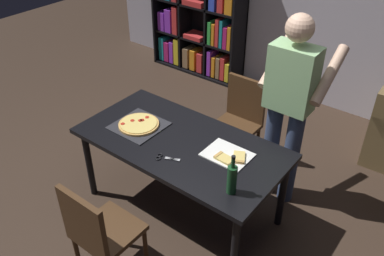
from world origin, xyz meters
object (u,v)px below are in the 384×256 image
(kitchen_scissors, at_px, (164,158))
(chair_near_camera, at_px, (98,230))
(dining_table, at_px, (181,148))
(bookshelf, at_px, (198,11))
(person_serving_pizza, at_px, (289,102))
(pepperoni_pizza_on_tray, at_px, (139,125))
(chair_far_side, at_px, (240,117))
(wine_bottle, at_px, (232,179))

(kitchen_scissors, bearing_deg, chair_near_camera, -93.05)
(dining_table, xyz_separation_m, bookshelf, (-1.61, 2.37, 0.21))
(person_serving_pizza, height_order, pepperoni_pizza_on_tray, person_serving_pizza)
(pepperoni_pizza_on_tray, bearing_deg, chair_far_side, 66.56)
(dining_table, bearing_deg, chair_near_camera, -90.00)
(bookshelf, bearing_deg, person_serving_pizza, -37.13)
(bookshelf, height_order, person_serving_pizza, bookshelf)
(dining_table, relative_size, person_serving_pizza, 0.99)
(person_serving_pizza, distance_m, kitchen_scissors, 1.14)
(chair_near_camera, xyz_separation_m, person_serving_pizza, (0.58, 1.64, 0.49))
(chair_near_camera, height_order, person_serving_pizza, person_serving_pizza)
(chair_near_camera, height_order, chair_far_side, same)
(dining_table, distance_m, chair_far_side, 0.95)
(wine_bottle, bearing_deg, person_serving_pizza, 94.22)
(dining_table, relative_size, chair_far_side, 1.93)
(chair_far_side, bearing_deg, wine_bottle, -61.07)
(chair_near_camera, bearing_deg, wine_bottle, 46.06)
(dining_table, distance_m, person_serving_pizza, 0.97)
(chair_far_side, xyz_separation_m, bookshelf, (-1.61, 1.44, 0.38))
(bookshelf, xyz_separation_m, wine_bottle, (2.26, -2.63, -0.02))
(dining_table, bearing_deg, wine_bottle, -21.09)
(bookshelf, xyz_separation_m, kitchen_scissors, (1.65, -2.63, -0.13))
(person_serving_pizza, distance_m, pepperoni_pizza_on_tray, 1.29)
(chair_near_camera, distance_m, wine_bottle, 1.01)
(chair_far_side, height_order, pepperoni_pizza_on_tray, chair_far_side)
(wine_bottle, xyz_separation_m, kitchen_scissors, (-0.62, -0.00, -0.11))
(bookshelf, bearing_deg, chair_near_camera, -64.02)
(chair_far_side, bearing_deg, chair_near_camera, -90.00)
(bookshelf, xyz_separation_m, pepperoni_pizza_on_tray, (1.18, -2.42, -0.12))
(chair_near_camera, xyz_separation_m, bookshelf, (-1.61, 3.30, 0.38))
(person_serving_pizza, relative_size, pepperoni_pizza_on_tray, 4.27)
(dining_table, xyz_separation_m, chair_near_camera, (-0.00, -0.93, -0.16))
(bookshelf, bearing_deg, pepperoni_pizza_on_tray, -63.94)
(chair_near_camera, xyz_separation_m, pepperoni_pizza_on_tray, (-0.43, 0.88, 0.25))
(dining_table, bearing_deg, kitchen_scissors, -81.90)
(pepperoni_pizza_on_tray, bearing_deg, chair_near_camera, -64.24)
(dining_table, bearing_deg, pepperoni_pizza_on_tray, -173.32)
(pepperoni_pizza_on_tray, bearing_deg, person_serving_pizza, 37.04)
(dining_table, relative_size, kitchen_scissors, 8.79)
(bookshelf, xyz_separation_m, person_serving_pizza, (2.19, -1.66, 0.11))
(pepperoni_pizza_on_tray, distance_m, kitchen_scissors, 0.50)
(wine_bottle, bearing_deg, chair_near_camera, -133.94)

